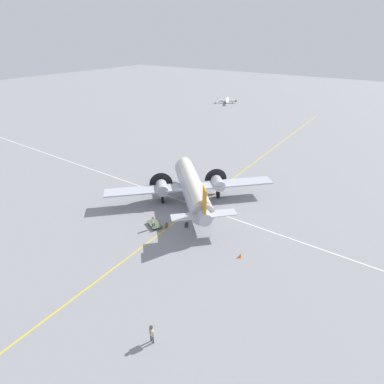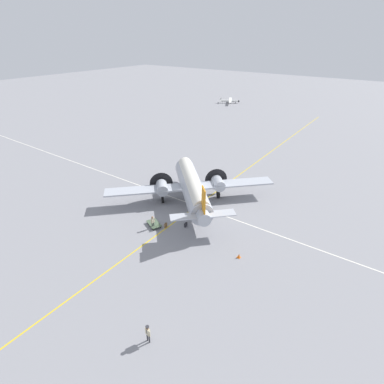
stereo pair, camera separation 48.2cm
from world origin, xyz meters
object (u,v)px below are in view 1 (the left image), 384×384
(light_aircraft_distant, at_px, (227,101))
(airliner_main, at_px, (191,185))
(passenger_boarding, at_px, (153,221))
(suitcase_upright_spare, at_px, (186,225))
(baggage_cart, at_px, (155,224))
(traffic_cone, at_px, (240,255))
(crew_foreground, at_px, (151,333))
(suitcase_near_door, at_px, (166,225))

(light_aircraft_distant, bearing_deg, airliner_main, -93.19)
(passenger_boarding, bearing_deg, suitcase_upright_spare, -40.11)
(baggage_cart, relative_size, traffic_cone, 4.97)
(passenger_boarding, xyz_separation_m, light_aircraft_distant, (-69.48, -28.15, -0.25))
(crew_foreground, relative_size, light_aircraft_distant, 0.20)
(traffic_cone, bearing_deg, suitcase_upright_spare, -99.62)
(airliner_main, distance_m, suitcase_near_door, 7.26)
(suitcase_near_door, bearing_deg, traffic_cone, 91.06)
(passenger_boarding, xyz_separation_m, baggage_cart, (-0.44, -0.24, -0.73))
(suitcase_near_door, relative_size, light_aircraft_distant, 0.08)
(crew_foreground, bearing_deg, passenger_boarding, -41.64)
(crew_foreground, relative_size, suitcase_upright_spare, 2.91)
(suitcase_upright_spare, relative_size, light_aircraft_distant, 0.07)
(suitcase_near_door, distance_m, light_aircraft_distant, 74.50)
(suitcase_upright_spare, bearing_deg, airliner_main, -150.96)
(crew_foreground, height_order, baggage_cart, crew_foreground)
(baggage_cart, bearing_deg, crew_foreground, 155.21)
(airliner_main, height_order, crew_foreground, airliner_main)
(suitcase_near_door, bearing_deg, suitcase_upright_spare, 129.02)
(passenger_boarding, distance_m, light_aircraft_distant, 74.97)
(suitcase_near_door, bearing_deg, airliner_main, -171.03)
(airliner_main, relative_size, baggage_cart, 7.53)
(crew_foreground, relative_size, suitcase_near_door, 2.56)
(suitcase_near_door, bearing_deg, crew_foreground, 34.89)
(airliner_main, height_order, suitcase_near_door, airliner_main)
(airliner_main, xyz_separation_m, light_aircraft_distant, (-61.70, -28.23, -1.88))
(suitcase_upright_spare, bearing_deg, suitcase_near_door, -50.98)
(suitcase_near_door, relative_size, baggage_cart, 0.27)
(passenger_boarding, bearing_deg, traffic_cone, -73.62)
(crew_foreground, height_order, suitcase_upright_spare, crew_foreground)
(suitcase_upright_spare, relative_size, baggage_cart, 0.24)
(suitcase_upright_spare, xyz_separation_m, traffic_cone, (1.33, 7.84, -0.05))
(crew_foreground, distance_m, suitcase_near_door, 15.08)
(airliner_main, bearing_deg, baggage_cart, 132.55)
(passenger_boarding, relative_size, light_aircraft_distant, 0.20)
(passenger_boarding, xyz_separation_m, suitcase_near_door, (-0.99, 1.15, -0.71))
(suitcase_upright_spare, relative_size, traffic_cone, 1.19)
(crew_foreground, height_order, traffic_cone, crew_foreground)
(baggage_cart, bearing_deg, airliner_main, -67.63)
(baggage_cart, bearing_deg, suitcase_near_door, -133.62)
(passenger_boarding, height_order, light_aircraft_distant, light_aircraft_distant)
(passenger_boarding, bearing_deg, light_aircraft_distant, 32.28)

